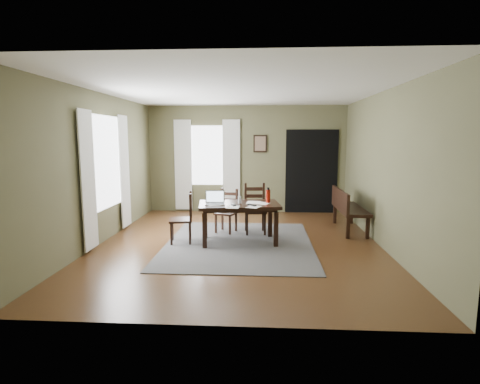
# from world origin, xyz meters

# --- Properties ---
(ground) EXTENTS (5.00, 6.00, 0.01)m
(ground) POSITION_xyz_m (0.00, 0.00, -0.01)
(ground) COLOR #492C16
(room_shell) EXTENTS (5.02, 6.02, 2.71)m
(room_shell) POSITION_xyz_m (0.00, 0.00, 1.80)
(room_shell) COLOR brown
(room_shell) RESTS_ON ground
(rug) EXTENTS (2.60, 3.20, 0.01)m
(rug) POSITION_xyz_m (0.00, 0.00, 0.01)
(rug) COLOR #444444
(rug) RESTS_ON ground
(dining_table) EXTENTS (1.53, 1.04, 0.71)m
(dining_table) POSITION_xyz_m (-0.00, 0.08, 0.64)
(dining_table) COLOR black
(dining_table) RESTS_ON rug
(chair_end) EXTENTS (0.47, 0.47, 0.92)m
(chair_end) POSITION_xyz_m (-1.01, 0.00, 0.45)
(chair_end) COLOR black
(chair_end) RESTS_ON rug
(chair_back_left) EXTENTS (0.48, 0.48, 0.86)m
(chair_back_left) POSITION_xyz_m (-0.29, 0.83, 0.43)
(chair_back_left) COLOR black
(chair_back_left) RESTS_ON rug
(chair_back_right) EXTENTS (0.47, 0.47, 0.98)m
(chair_back_right) POSITION_xyz_m (0.27, 0.80, 0.48)
(chair_back_right) COLOR black
(chair_back_right) RESTS_ON rug
(bench) EXTENTS (0.48, 1.51, 0.85)m
(bench) POSITION_xyz_m (2.14, 1.12, 0.51)
(bench) COLOR black
(bench) RESTS_ON ground
(laptop) EXTENTS (0.37, 0.31, 0.24)m
(laptop) POSITION_xyz_m (-0.43, -0.01, 0.79)
(laptop) COLOR #B7B7BC
(laptop) RESTS_ON dining_table
(computer_mouse) EXTENTS (0.09, 0.11, 0.03)m
(computer_mouse) POSITION_xyz_m (-0.08, -0.19, 0.74)
(computer_mouse) COLOR #3F3F42
(computer_mouse) RESTS_ON dining_table
(tv_remote) EXTENTS (0.17, 0.18, 0.02)m
(tv_remote) POSITION_xyz_m (0.23, -0.14, 0.74)
(tv_remote) COLOR black
(tv_remote) RESTS_ON dining_table
(drinking_glass) EXTENTS (0.08, 0.08, 0.13)m
(drinking_glass) POSITION_xyz_m (0.01, 0.05, 0.79)
(drinking_glass) COLOR silver
(drinking_glass) RESTS_ON dining_table
(water_bottle) EXTENTS (0.09, 0.09, 0.28)m
(water_bottle) POSITION_xyz_m (0.52, 0.16, 0.85)
(water_bottle) COLOR #9D190C
(water_bottle) RESTS_ON dining_table
(paper_a) EXTENTS (0.31, 0.35, 0.00)m
(paper_a) POSITION_xyz_m (-0.45, -0.08, 0.73)
(paper_a) COLOR white
(paper_a) RESTS_ON dining_table
(paper_b) EXTENTS (0.29, 0.32, 0.00)m
(paper_b) POSITION_xyz_m (0.27, -0.26, 0.73)
(paper_b) COLOR white
(paper_b) RESTS_ON dining_table
(paper_c) EXTENTS (0.27, 0.34, 0.00)m
(paper_c) POSITION_xyz_m (0.26, 0.17, 0.73)
(paper_c) COLOR white
(paper_c) RESTS_ON dining_table
(paper_d) EXTENTS (0.29, 0.32, 0.00)m
(paper_d) POSITION_xyz_m (0.43, 0.09, 0.73)
(paper_d) COLOR white
(paper_d) RESTS_ON dining_table
(paper_e) EXTENTS (0.21, 0.27, 0.00)m
(paper_e) POSITION_xyz_m (-0.08, -0.30, 0.73)
(paper_e) COLOR white
(paper_e) RESTS_ON dining_table
(window_left) EXTENTS (0.01, 1.30, 1.70)m
(window_left) POSITION_xyz_m (-2.47, 0.20, 1.45)
(window_left) COLOR white
(window_left) RESTS_ON ground
(window_back) EXTENTS (1.00, 0.01, 1.50)m
(window_back) POSITION_xyz_m (-1.00, 2.97, 1.45)
(window_back) COLOR white
(window_back) RESTS_ON ground
(curtain_left_near) EXTENTS (0.03, 0.48, 2.30)m
(curtain_left_near) POSITION_xyz_m (-2.44, -0.62, 1.20)
(curtain_left_near) COLOR silver
(curtain_left_near) RESTS_ON ground
(curtain_left_far) EXTENTS (0.03, 0.48, 2.30)m
(curtain_left_far) POSITION_xyz_m (-2.44, 1.02, 1.20)
(curtain_left_far) COLOR silver
(curtain_left_far) RESTS_ON ground
(curtain_back_left) EXTENTS (0.44, 0.03, 2.30)m
(curtain_back_left) POSITION_xyz_m (-1.62, 2.94, 1.20)
(curtain_back_left) COLOR silver
(curtain_back_left) RESTS_ON ground
(curtain_back_right) EXTENTS (0.44, 0.03, 2.30)m
(curtain_back_right) POSITION_xyz_m (-0.38, 2.94, 1.20)
(curtain_back_right) COLOR silver
(curtain_back_right) RESTS_ON ground
(framed_picture) EXTENTS (0.34, 0.03, 0.44)m
(framed_picture) POSITION_xyz_m (0.35, 2.97, 1.75)
(framed_picture) COLOR black
(framed_picture) RESTS_ON ground
(doorway_back) EXTENTS (1.30, 0.03, 2.10)m
(doorway_back) POSITION_xyz_m (1.65, 2.97, 1.05)
(doorway_back) COLOR black
(doorway_back) RESTS_ON ground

